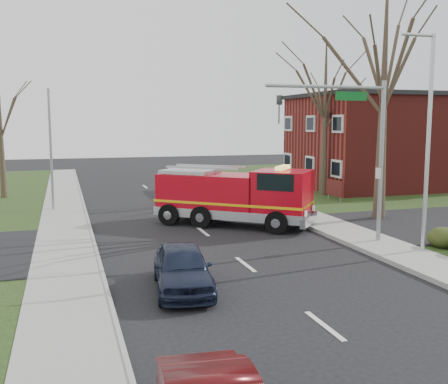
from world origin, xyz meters
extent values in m
plane|color=black|center=(0.00, 0.00, 0.00)|extent=(120.00, 120.00, 0.00)
cube|color=#979792|center=(6.20, 0.00, 0.07)|extent=(2.40, 80.00, 0.15)
cube|color=#979792|center=(-6.20, 0.00, 0.07)|extent=(2.40, 80.00, 0.15)
cube|color=maroon|center=(19.00, 18.00, 3.50)|extent=(15.00, 10.00, 7.00)
cube|color=black|center=(19.00, 18.00, 7.10)|extent=(15.40, 10.40, 0.30)
cube|color=silver|center=(11.45, 18.00, 2.00)|extent=(0.12, 1.40, 1.20)
cube|color=#521513|center=(10.50, 12.50, 0.90)|extent=(0.12, 2.00, 1.00)
cylinder|color=gray|center=(10.50, 11.70, 0.45)|extent=(0.08, 0.08, 0.90)
cylinder|color=gray|center=(10.50, 13.30, 0.45)|extent=(0.08, 0.08, 0.90)
cone|color=#32281D|center=(9.50, 6.00, 6.00)|extent=(0.64, 0.64, 12.00)
cone|color=#32281D|center=(11.00, 15.00, 5.25)|extent=(0.56, 0.56, 10.50)
cone|color=#32281D|center=(-10.00, 20.00, 4.50)|extent=(0.44, 0.44, 9.00)
cylinder|color=gray|center=(6.50, 1.50, 3.40)|extent=(0.18, 0.18, 6.80)
cylinder|color=gray|center=(3.90, 1.50, 6.50)|extent=(5.20, 0.14, 0.14)
cube|color=#0C591E|center=(5.00, 1.50, 6.15)|extent=(1.40, 0.06, 0.35)
imported|color=black|center=(1.90, 1.50, 6.15)|extent=(0.22, 0.18, 1.10)
cylinder|color=#B7BABF|center=(7.20, -0.50, 4.20)|extent=(0.16, 0.16, 8.40)
cylinder|color=#B7BABF|center=(6.50, -0.50, 8.30)|extent=(1.40, 0.12, 0.12)
cylinder|color=gray|center=(-6.80, 14.00, 3.50)|extent=(0.14, 0.14, 7.00)
cube|color=#AE0816|center=(0.95, 7.88, 1.51)|extent=(5.53, 5.15, 2.05)
cube|color=#AE0816|center=(3.83, 5.56, 1.66)|extent=(3.56, 3.56, 2.34)
cube|color=#B7BABF|center=(1.86, 7.15, 0.68)|extent=(7.51, 6.76, 0.44)
cube|color=#E5B20C|center=(1.86, 7.15, 1.22)|extent=(7.52, 6.77, 0.12)
cube|color=black|center=(4.66, 4.88, 2.39)|extent=(1.48, 1.80, 0.83)
cube|color=#E5D866|center=(3.83, 5.56, 2.97)|extent=(1.24, 1.43, 0.18)
cylinder|color=black|center=(3.11, 4.51, 0.54)|extent=(1.05, 0.94, 1.07)
cylinder|color=black|center=(4.70, 6.48, 0.54)|extent=(1.05, 0.94, 1.07)
cylinder|color=black|center=(-1.21, 8.00, 0.54)|extent=(1.05, 0.94, 1.07)
cylinder|color=black|center=(0.38, 9.97, 0.54)|extent=(1.05, 0.94, 1.07)
imported|color=#161D32|center=(-2.80, -2.14, 0.71)|extent=(2.20, 4.35, 1.42)
camera|label=1|loc=(-6.16, -17.36, 5.12)|focal=42.00mm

